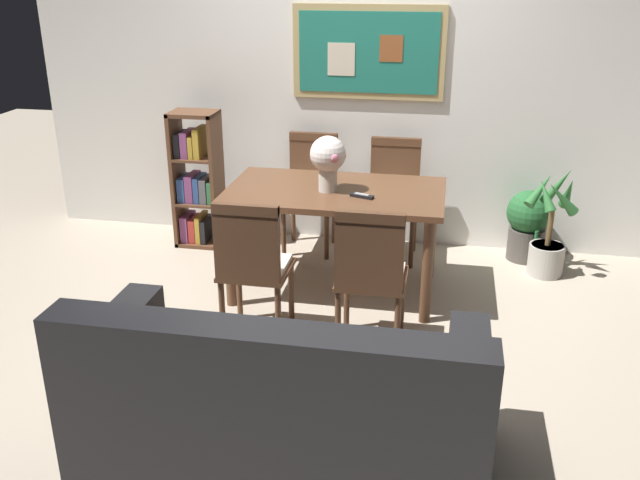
{
  "coord_description": "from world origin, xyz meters",
  "views": [
    {
      "loc": [
        0.73,
        -3.81,
        2.14
      ],
      "look_at": [
        0.04,
        -0.16,
        0.65
      ],
      "focal_mm": 38.83,
      "sensor_mm": 36.0,
      "label": 1
    }
  ],
  "objects_px": {
    "potted_palm": "(549,236)",
    "leather_couch": "(279,405)",
    "dining_chair_far_left": "(311,182)",
    "flower_vase": "(328,158)",
    "potted_ivy": "(528,223)",
    "dining_chair_near_left": "(252,260)",
    "dining_chair_near_right": "(371,269)",
    "dining_chair_far_right": "(393,189)",
    "bookshelf": "(197,184)",
    "dining_table": "(335,204)",
    "tv_remote": "(362,196)"
  },
  "relations": [
    {
      "from": "tv_remote",
      "to": "dining_table",
      "type": "bearing_deg",
      "value": 145.42
    },
    {
      "from": "leather_couch",
      "to": "potted_ivy",
      "type": "bearing_deg",
      "value": 63.9
    },
    {
      "from": "potted_ivy",
      "to": "dining_chair_far_left",
      "type": "bearing_deg",
      "value": -178.59
    },
    {
      "from": "potted_palm",
      "to": "flower_vase",
      "type": "relative_size",
      "value": 2.19
    },
    {
      "from": "dining_chair_far_left",
      "to": "dining_chair_near_right",
      "type": "distance_m",
      "value": 1.69
    },
    {
      "from": "bookshelf",
      "to": "potted_ivy",
      "type": "bearing_deg",
      "value": 3.49
    },
    {
      "from": "dining_table",
      "to": "dining_chair_near_left",
      "type": "relative_size",
      "value": 1.59
    },
    {
      "from": "bookshelf",
      "to": "dining_chair_far_right",
      "type": "bearing_deg",
      "value": 2.59
    },
    {
      "from": "dining_chair_far_right",
      "to": "tv_remote",
      "type": "distance_m",
      "value": 0.91
    },
    {
      "from": "tv_remote",
      "to": "potted_ivy",
      "type": "bearing_deg",
      "value": 39.49
    },
    {
      "from": "dining_chair_near_left",
      "to": "dining_chair_far_right",
      "type": "relative_size",
      "value": 1.0
    },
    {
      "from": "bookshelf",
      "to": "potted_palm",
      "type": "relative_size",
      "value": 1.35
    },
    {
      "from": "dining_chair_far_left",
      "to": "tv_remote",
      "type": "xyz_separation_m",
      "value": [
        0.52,
        -0.92,
        0.22
      ]
    },
    {
      "from": "potted_palm",
      "to": "leather_couch",
      "type": "bearing_deg",
      "value": -120.84
    },
    {
      "from": "dining_chair_far_right",
      "to": "dining_table",
      "type": "bearing_deg",
      "value": -114.12
    },
    {
      "from": "dining_chair_far_right",
      "to": "dining_chair_near_right",
      "type": "bearing_deg",
      "value": -89.79
    },
    {
      "from": "dining_table",
      "to": "tv_remote",
      "type": "xyz_separation_m",
      "value": [
        0.2,
        -0.13,
        0.11
      ]
    },
    {
      "from": "dining_chair_near_left",
      "to": "dining_chair_far_right",
      "type": "bearing_deg",
      "value": 65.65
    },
    {
      "from": "dining_table",
      "to": "bookshelf",
      "type": "relative_size",
      "value": 1.33
    },
    {
      "from": "dining_table",
      "to": "flower_vase",
      "type": "relative_size",
      "value": 3.93
    },
    {
      "from": "dining_table",
      "to": "potted_ivy",
      "type": "xyz_separation_m",
      "value": [
        1.36,
        0.82,
        -0.35
      ]
    },
    {
      "from": "flower_vase",
      "to": "potted_ivy",
      "type": "bearing_deg",
      "value": 31.52
    },
    {
      "from": "dining_table",
      "to": "dining_chair_near_left",
      "type": "distance_m",
      "value": 0.87
    },
    {
      "from": "dining_table",
      "to": "dining_chair_near_right",
      "type": "distance_m",
      "value": 0.85
    },
    {
      "from": "dining_chair_far_right",
      "to": "bookshelf",
      "type": "distance_m",
      "value": 1.56
    },
    {
      "from": "dining_chair_far_left",
      "to": "dining_chair_near_left",
      "type": "xyz_separation_m",
      "value": [
        -0.04,
        -1.56,
        0.0
      ]
    },
    {
      "from": "dining_chair_far_left",
      "to": "flower_vase",
      "type": "bearing_deg",
      "value": -71.23
    },
    {
      "from": "dining_chair_far_left",
      "to": "potted_palm",
      "type": "bearing_deg",
      "value": -7.11
    },
    {
      "from": "dining_chair_far_right",
      "to": "potted_palm",
      "type": "xyz_separation_m",
      "value": [
        1.15,
        -0.18,
        -0.23
      ]
    },
    {
      "from": "dining_table",
      "to": "dining_chair_far_left",
      "type": "relative_size",
      "value": 1.59
    },
    {
      "from": "dining_table",
      "to": "dining_chair_far_right",
      "type": "bearing_deg",
      "value": 65.88
    },
    {
      "from": "tv_remote",
      "to": "flower_vase",
      "type": "bearing_deg",
      "value": 157.8
    },
    {
      "from": "dining_chair_far_right",
      "to": "bookshelf",
      "type": "relative_size",
      "value": 0.84
    },
    {
      "from": "dining_chair_near_left",
      "to": "leather_couch",
      "type": "bearing_deg",
      "value": -68.43
    },
    {
      "from": "bookshelf",
      "to": "tv_remote",
      "type": "relative_size",
      "value": 6.71
    },
    {
      "from": "dining_chair_near_left",
      "to": "flower_vase",
      "type": "distance_m",
      "value": 0.91
    },
    {
      "from": "dining_chair_far_left",
      "to": "potted_ivy",
      "type": "xyz_separation_m",
      "value": [
        1.68,
        0.04,
        -0.24
      ]
    },
    {
      "from": "dining_table",
      "to": "bookshelf",
      "type": "distance_m",
      "value": 1.4
    },
    {
      "from": "dining_chair_near_left",
      "to": "potted_palm",
      "type": "bearing_deg",
      "value": 36.03
    },
    {
      "from": "flower_vase",
      "to": "dining_chair_far_left",
      "type": "bearing_deg",
      "value": 108.77
    },
    {
      "from": "potted_ivy",
      "to": "leather_couch",
      "type": "bearing_deg",
      "value": -116.1
    },
    {
      "from": "leather_couch",
      "to": "potted_ivy",
      "type": "height_order",
      "value": "leather_couch"
    },
    {
      "from": "tv_remote",
      "to": "leather_couch",
      "type": "bearing_deg",
      "value": -94.66
    },
    {
      "from": "dining_table",
      "to": "leather_couch",
      "type": "height_order",
      "value": "leather_couch"
    },
    {
      "from": "dining_chair_near_left",
      "to": "dining_chair_near_right",
      "type": "relative_size",
      "value": 1.0
    },
    {
      "from": "dining_chair_near_left",
      "to": "dining_chair_near_right",
      "type": "xyz_separation_m",
      "value": [
        0.69,
        0.0,
        0.0
      ]
    },
    {
      "from": "dining_table",
      "to": "bookshelf",
      "type": "bearing_deg",
      "value": 151.62
    },
    {
      "from": "potted_palm",
      "to": "tv_remote",
      "type": "xyz_separation_m",
      "value": [
        -1.29,
        -0.69,
        0.45
      ]
    },
    {
      "from": "dining_chair_near_right",
      "to": "bookshelf",
      "type": "bearing_deg",
      "value": 137.3
    },
    {
      "from": "potted_palm",
      "to": "flower_vase",
      "type": "height_order",
      "value": "flower_vase"
    }
  ]
}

